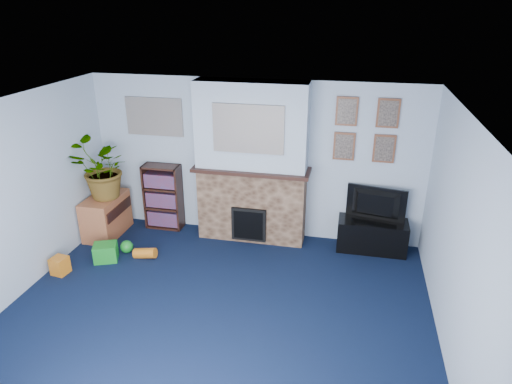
% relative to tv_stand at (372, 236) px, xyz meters
% --- Properties ---
extents(floor, '(5.00, 4.50, 0.01)m').
position_rel_tv_stand_xyz_m(floor, '(-1.80, -2.03, -0.23)').
color(floor, black).
rests_on(floor, ground).
extents(ceiling, '(5.00, 4.50, 0.01)m').
position_rel_tv_stand_xyz_m(ceiling, '(-1.80, -2.03, 2.17)').
color(ceiling, white).
rests_on(ceiling, wall_back).
extents(wall_back, '(5.00, 0.04, 2.40)m').
position_rel_tv_stand_xyz_m(wall_back, '(-1.80, 0.22, 0.97)').
color(wall_back, '#ABBCCF').
rests_on(wall_back, ground).
extents(wall_left, '(0.04, 4.50, 2.40)m').
position_rel_tv_stand_xyz_m(wall_left, '(-4.30, -2.03, 0.97)').
color(wall_left, '#ABBCCF').
rests_on(wall_left, ground).
extents(wall_right, '(0.04, 4.50, 2.40)m').
position_rel_tv_stand_xyz_m(wall_right, '(0.70, -2.03, 0.97)').
color(wall_right, '#ABBCCF').
rests_on(wall_right, ground).
extents(chimney_breast, '(1.72, 0.50, 2.40)m').
position_rel_tv_stand_xyz_m(chimney_breast, '(-1.80, 0.02, 0.96)').
color(chimney_breast, brown).
rests_on(chimney_breast, ground).
extents(collage_main, '(1.00, 0.03, 0.68)m').
position_rel_tv_stand_xyz_m(collage_main, '(-1.80, -0.19, 1.55)').
color(collage_main, gray).
rests_on(collage_main, chimney_breast).
extents(collage_left, '(0.90, 0.03, 0.58)m').
position_rel_tv_stand_xyz_m(collage_left, '(-3.35, 0.21, 1.55)').
color(collage_left, gray).
rests_on(collage_left, wall_back).
extents(portrait_tl, '(0.30, 0.03, 0.40)m').
position_rel_tv_stand_xyz_m(portrait_tl, '(-0.50, 0.20, 1.77)').
color(portrait_tl, brown).
rests_on(portrait_tl, wall_back).
extents(portrait_tr, '(0.30, 0.03, 0.40)m').
position_rel_tv_stand_xyz_m(portrait_tr, '(0.05, 0.20, 1.77)').
color(portrait_tr, brown).
rests_on(portrait_tr, wall_back).
extents(portrait_bl, '(0.30, 0.03, 0.40)m').
position_rel_tv_stand_xyz_m(portrait_bl, '(-0.50, 0.20, 1.27)').
color(portrait_bl, brown).
rests_on(portrait_bl, wall_back).
extents(portrait_br, '(0.30, 0.03, 0.40)m').
position_rel_tv_stand_xyz_m(portrait_br, '(0.05, 0.20, 1.27)').
color(portrait_br, brown).
rests_on(portrait_br, wall_back).
extents(tv_stand, '(0.99, 0.42, 0.47)m').
position_rel_tv_stand_xyz_m(tv_stand, '(0.00, 0.00, 0.00)').
color(tv_stand, black).
rests_on(tv_stand, ground).
extents(television, '(0.85, 0.27, 0.49)m').
position_rel_tv_stand_xyz_m(television, '(0.00, 0.02, 0.49)').
color(television, black).
rests_on(television, tv_stand).
extents(bookshelf, '(0.58, 0.28, 1.05)m').
position_rel_tv_stand_xyz_m(bookshelf, '(-3.26, 0.08, 0.28)').
color(bookshelf, black).
rests_on(bookshelf, ground).
extents(sideboard, '(0.45, 0.81, 0.63)m').
position_rel_tv_stand_xyz_m(sideboard, '(-4.04, -0.36, 0.12)').
color(sideboard, '#AB5D37').
rests_on(sideboard, ground).
extents(potted_plant, '(1.02, 1.07, 0.93)m').
position_rel_tv_stand_xyz_m(potted_plant, '(-3.99, -0.41, 0.87)').
color(potted_plant, '#26661E').
rests_on(potted_plant, sideboard).
extents(mantel_clock, '(0.09, 0.05, 0.13)m').
position_rel_tv_stand_xyz_m(mantel_clock, '(-1.84, -0.03, 1.00)').
color(mantel_clock, gold).
rests_on(mantel_clock, chimney_breast).
extents(mantel_candle, '(0.05, 0.05, 0.17)m').
position_rel_tv_stand_xyz_m(mantel_candle, '(-1.56, -0.03, 1.01)').
color(mantel_candle, '#B2BFC6').
rests_on(mantel_candle, chimney_breast).
extents(mantel_teddy, '(0.14, 0.14, 0.14)m').
position_rel_tv_stand_xyz_m(mantel_teddy, '(-2.33, -0.03, 0.99)').
color(mantel_teddy, gray).
rests_on(mantel_teddy, chimney_breast).
extents(mantel_can, '(0.06, 0.06, 0.13)m').
position_rel_tv_stand_xyz_m(mantel_can, '(-1.12, -0.03, 0.99)').
color(mantel_can, orange).
rests_on(mantel_can, chimney_breast).
extents(green_crate, '(0.39, 0.35, 0.25)m').
position_rel_tv_stand_xyz_m(green_crate, '(-3.67, -1.09, -0.09)').
color(green_crate, '#198C26').
rests_on(green_crate, ground).
extents(toy_ball, '(0.19, 0.19, 0.19)m').
position_rel_tv_stand_xyz_m(toy_ball, '(-3.48, -0.83, -0.14)').
color(toy_ball, '#198C26').
rests_on(toy_ball, ground).
extents(toy_block, '(0.22, 0.22, 0.24)m').
position_rel_tv_stand_xyz_m(toy_block, '(-4.10, -1.53, -0.12)').
color(toy_block, orange).
rests_on(toy_block, ground).
extents(toy_tube, '(0.34, 0.15, 0.20)m').
position_rel_tv_stand_xyz_m(toy_tube, '(-3.16, -0.91, -0.16)').
color(toy_tube, orange).
rests_on(toy_tube, ground).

